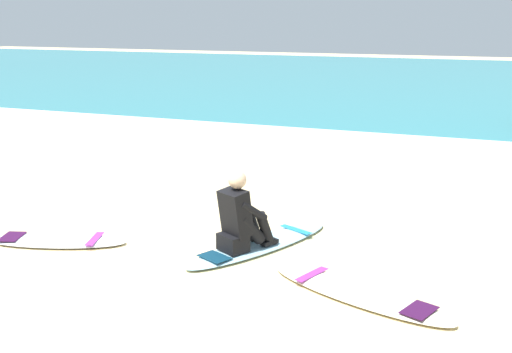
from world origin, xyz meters
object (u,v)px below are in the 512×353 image
surfboard_spare_near (56,240)px  surfboard_main (260,244)px  surfboard_spare_far (359,293)px  surfer_seated (241,219)px

surfboard_spare_near → surfboard_main: bearing=18.6°
surfboard_main → surfboard_spare_far: 1.69m
surfer_seated → surfboard_spare_far: (1.55, -0.63, -0.40)m
surfboard_main → surfboard_spare_far: bearing=-33.0°
surfer_seated → surfboard_spare_near: surfer_seated is taller
surfboard_spare_far → surfer_seated: bearing=157.9°
surfboard_main → surfer_seated: (-0.13, -0.29, 0.40)m
surfboard_spare_far → surfboard_spare_near: bearing=178.3°
surfboard_main → surfboard_spare_near: (-2.40, -0.81, 0.00)m
surfer_seated → surfboard_spare_far: size_ratio=0.44×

